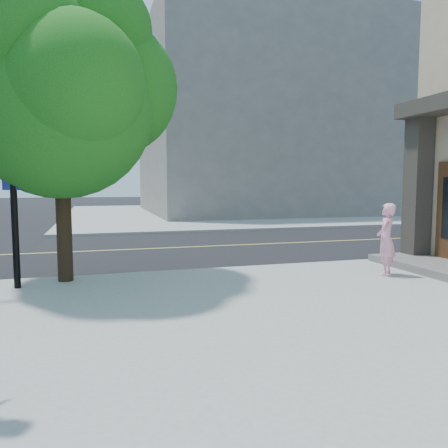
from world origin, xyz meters
name	(u,v)px	position (x,y,z in m)	size (l,w,h in m)	color
ground	(44,282)	(0.00, 0.00, 0.00)	(140.00, 140.00, 0.00)	black
road_ew	(61,252)	(0.00, 4.50, 0.01)	(140.00, 9.00, 0.01)	black
sidewalk_ne	(259,212)	(13.50, 21.50, 0.06)	(29.00, 25.00, 0.12)	#9E9F9C
filler_ne	(264,123)	(14.00, 22.00, 7.12)	(18.00, 16.00, 14.00)	slate
man_on_phone	(386,239)	(7.63, -1.96, 0.96)	(0.61, 0.40, 1.68)	#FCA0C3
street_tree	(65,84)	(0.61, -0.49, 4.35)	(4.94, 4.49, 6.56)	black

